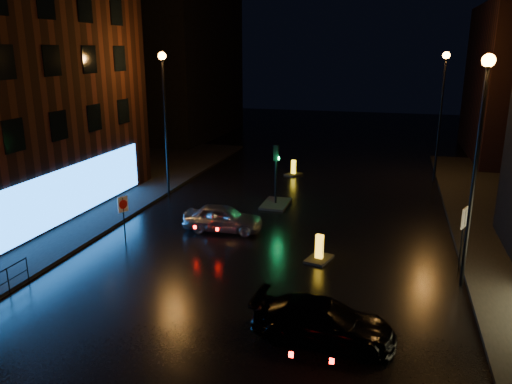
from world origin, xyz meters
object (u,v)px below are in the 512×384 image
Objects in this scene: traffic_signal at (276,196)px; dark_sedan at (323,321)px; road_sign_right at (464,223)px; silver_hatchback at (223,218)px; road_sign_left at (123,208)px; bollard_far at (293,172)px; bollard_near at (319,255)px.

dark_sedan is at bearing -70.69° from traffic_signal.
traffic_signal is at bearing 22.79° from dark_sedan.
traffic_signal is 11.13m from road_sign_right.
silver_hatchback is 4.74m from road_sign_left.
bollard_far is 15.43m from road_sign_left.
bollard_far is at bearing -32.30° from road_sign_right.
road_sign_right is (14.39, 1.16, 0.27)m from road_sign_left.
road_sign_left is at bearing -162.48° from bollard_near.
dark_sedan is 1.98× the size of road_sign_left.
bollard_near is (5.04, -2.31, -0.40)m from silver_hatchback.
traffic_signal reaches higher than silver_hatchback.
dark_sedan is (4.55, -12.97, 0.13)m from traffic_signal.
road_sign_right is at bearing -102.27° from silver_hatchback.
road_sign_right is (9.10, -6.26, 1.40)m from traffic_signal.
dark_sedan reaches higher than bollard_near.
silver_hatchback reaches higher than bollard_near.
silver_hatchback is at bearing -72.77° from bollard_far.
road_sign_right reaches higher than bollard_far.
dark_sedan is 20.74m from bollard_far.
dark_sedan is 8.21m from road_sign_right.
road_sign_left is (-4.88, -14.57, 1.40)m from bollard_far.
road_sign_left reaches higher than silver_hatchback.
bollard_near is (-1.01, 5.91, -0.38)m from dark_sedan.
road_sign_right is at bearing 23.50° from bollard_near.
bollard_near is (3.54, -7.07, -0.25)m from traffic_signal.
road_sign_right is at bearing 28.54° from road_sign_left.
bollard_near is at bearing 13.18° from dark_sedan.
traffic_signal reaches higher than dark_sedan.
silver_hatchback is at bearing -107.47° from traffic_signal.
traffic_signal is 2.34× the size of bollard_near.
dark_sedan is at bearing -53.72° from bollard_far.
bollard_far is (-0.41, 7.16, -0.27)m from traffic_signal.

